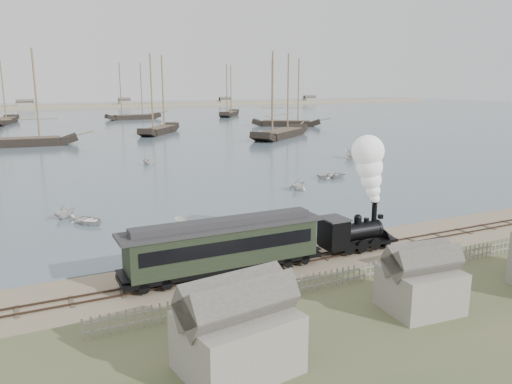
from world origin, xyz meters
name	(u,v)px	position (x,y,z in m)	size (l,w,h in m)	color
ground	(287,253)	(0.00, 0.00, 0.00)	(600.00, 600.00, 0.00)	gray
harbor_water	(62,118)	(0.00, 170.00, 0.03)	(600.00, 336.00, 0.06)	#4D636E
rail_track	(300,261)	(0.00, -2.00, 0.04)	(120.00, 1.80, 0.16)	#3C2A20
picket_fence_west	(250,304)	(-6.50, -7.00, 0.00)	(19.00, 0.10, 1.20)	gray
picket_fence_east	(480,258)	(12.50, -7.50, 0.00)	(15.00, 0.10, 1.20)	gray
shed_left	(238,370)	(-10.00, -13.00, 0.00)	(5.00, 4.00, 4.10)	gray
shed_mid	(419,310)	(2.00, -12.00, 0.00)	(4.00, 3.50, 3.60)	gray
far_spit	(47,108)	(0.00, 250.00, 0.00)	(500.00, 20.00, 1.80)	tan
locomotive	(368,200)	(6.06, -2.00, 4.02)	(6.96, 2.60, 8.68)	black
passenger_coach	(224,244)	(-6.04, -2.00, 2.18)	(14.23, 2.74, 3.46)	black
beached_dinghy	(197,263)	(-7.38, -0.19, 0.45)	(4.33, 3.09, 0.90)	silver
rowboat_0	(88,220)	(-12.57, 15.15, 0.41)	(3.42, 2.44, 0.71)	silver
rowboat_1	(65,211)	(-14.33, 18.21, 0.75)	(2.62, 2.26, 1.38)	silver
rowboat_2	(188,226)	(-5.20, 8.13, 0.71)	(3.35, 1.26, 1.29)	silver
rowboat_3	(332,175)	(20.96, 24.03, 0.48)	(4.09, 2.92, 0.85)	silver
rowboat_4	(298,184)	(12.81, 19.51, 0.80)	(2.83, 2.44, 1.49)	silver
rowboat_5	(350,154)	(34.23, 37.92, 0.82)	(3.94, 1.48, 1.52)	silver
rowboat_7	(147,160)	(0.92, 46.90, 0.74)	(2.59, 2.24, 1.37)	silver
schooner_2	(15,97)	(-16.78, 82.03, 10.06)	(22.88, 5.28, 20.00)	black
schooner_3	(158,94)	(16.39, 94.87, 10.06)	(19.67, 4.54, 20.00)	black
schooner_4	(281,95)	(40.22, 73.23, 10.06)	(25.15, 5.80, 20.00)	black
schooner_5	(286,93)	(56.95, 100.10, 10.06)	(20.57, 4.75, 20.00)	black
schooner_7	(0,92)	(-19.94, 147.33, 10.06)	(24.11, 5.56, 20.00)	black
schooner_8	(132,91)	(22.01, 149.18, 10.06)	(19.79, 4.57, 20.00)	black
schooner_9	(229,90)	(60.22, 151.04, 10.06)	(20.24, 4.67, 20.00)	black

